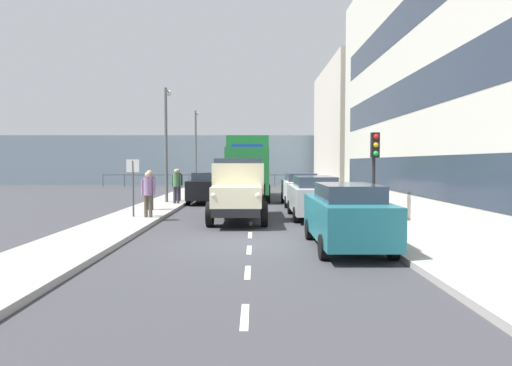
{
  "coord_description": "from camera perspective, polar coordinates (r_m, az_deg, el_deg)",
  "views": [
    {
      "loc": [
        -0.15,
        12.12,
        2.28
      ],
      "look_at": [
        -0.22,
        -13.41,
        1.05
      ],
      "focal_mm": 30.06,
      "sensor_mm": 36.0,
      "label": 1
    }
  ],
  "objects": [
    {
      "name": "pedestrian_couple_b",
      "position": [
        17.13,
        -14.18,
        -0.97
      ],
      "size": [
        0.53,
        0.34,
        1.77
      ],
      "color": "#4C473D",
      "rests_on": "sidewalk_right"
    },
    {
      "name": "car_silver_kerbside_1",
      "position": [
        17.69,
        7.7,
        -1.76
      ],
      "size": [
        1.91,
        4.44,
        1.72
      ],
      "color": "#B7BABF",
      "rests_on": "ground_plane"
    },
    {
      "name": "pedestrian_in_dark_coat",
      "position": [
        19.79,
        -13.98,
        -0.44
      ],
      "size": [
        0.53,
        0.34,
        1.78
      ],
      "color": "#4C473D",
      "rests_on": "sidewalk_right"
    },
    {
      "name": "lamp_post_promenade",
      "position": [
        23.78,
        -11.81,
        6.42
      ],
      "size": [
        0.32,
        1.14,
        6.13
      ],
      "color": "#59595B",
      "rests_on": "sidewalk_right"
    },
    {
      "name": "sidewalk_left",
      "position": [
        21.62,
        11.98,
        -3.16
      ],
      "size": [
        2.34,
        38.81,
        0.15
      ],
      "primitive_type": "cube",
      "color": "#9E9993",
      "rests_on": "ground_plane"
    },
    {
      "name": "sea_horizon",
      "position": [
        43.42,
        -0.36,
        3.04
      ],
      "size": [
        80.0,
        0.8,
        5.0
      ],
      "primitive_type": "cube",
      "color": "gray",
      "rests_on": "ground_plane"
    },
    {
      "name": "car_teal_kerbside_near",
      "position": [
        11.59,
        11.91,
        -4.17
      ],
      "size": [
        1.81,
        4.33,
        1.72
      ],
      "color": "#1E6670",
      "rests_on": "ground_plane"
    },
    {
      "name": "lamp_post_far",
      "position": [
        35.05,
        -7.99,
        5.39
      ],
      "size": [
        0.32,
        1.14,
        6.29
      ],
      "color": "#59595B",
      "rests_on": "sidewalk_right"
    },
    {
      "name": "pedestrian_couple_a",
      "position": [
        22.65,
        -10.57,
        -0.0
      ],
      "size": [
        0.53,
        0.34,
        1.79
      ],
      "color": "#383342",
      "rests_on": "sidewalk_right"
    },
    {
      "name": "street_sign",
      "position": [
        17.47,
        -16.06,
        0.69
      ],
      "size": [
        0.5,
        0.07,
        2.25
      ],
      "color": "#4C4C4C",
      "rests_on": "sidewalk_right"
    },
    {
      "name": "car_white_kerbside_2",
      "position": [
        22.91,
        5.9,
        -0.73
      ],
      "size": [
        1.83,
        4.38,
        1.72
      ],
      "color": "white",
      "rests_on": "ground_plane"
    },
    {
      "name": "pedestrian_strolling",
      "position": [
        24.13,
        -10.37,
        0.15
      ],
      "size": [
        0.53,
        0.34,
        1.78
      ],
      "color": "#383342",
      "rests_on": "sidewalk_right"
    },
    {
      "name": "lorry_cargo_green",
      "position": [
        26.91,
        -1.08,
        2.32
      ],
      "size": [
        2.58,
        8.2,
        3.87
      ],
      "color": "#1E7033",
      "rests_on": "ground_plane"
    },
    {
      "name": "truck_vintage_cream",
      "position": [
        16.49,
        -2.35,
        -1.08
      ],
      "size": [
        2.17,
        5.64,
        2.43
      ],
      "color": "black",
      "rests_on": "ground_plane"
    },
    {
      "name": "building_terrace",
      "position": [
        20.14,
        29.79,
        12.61
      ],
      "size": [
        8.24,
        19.94,
        11.72
      ],
      "color": "beige",
      "rests_on": "ground_plane"
    },
    {
      "name": "building_far_block",
      "position": [
        36.52,
        15.57,
        6.93
      ],
      "size": [
        8.23,
        12.6,
        10.01
      ],
      "color": "beige",
      "rests_on": "ground_plane"
    },
    {
      "name": "ground_plane",
      "position": [
        21.14,
        -0.56,
        -3.44
      ],
      "size": [
        80.0,
        80.0,
        0.0
      ],
      "primitive_type": "plane",
      "color": "#38383D"
    },
    {
      "name": "sidewalk_right",
      "position": [
        21.68,
        -13.07,
        -3.16
      ],
      "size": [
        2.34,
        38.81,
        0.15
      ],
      "primitive_type": "cube",
      "color": "#9E9993",
      "rests_on": "ground_plane"
    },
    {
      "name": "road_centreline_markings",
      "position": [
        20.41,
        -0.58,
        -3.65
      ],
      "size": [
        0.12,
        35.12,
        0.01
      ],
      "color": "silver",
      "rests_on": "ground_plane"
    },
    {
      "name": "car_black_oppositeside_0",
      "position": [
        24.41,
        -6.55,
        -0.51
      ],
      "size": [
        1.87,
        4.5,
        1.72
      ],
      "color": "black",
      "rests_on": "ground_plane"
    },
    {
      "name": "traffic_light_near",
      "position": [
        15.98,
        15.51,
        3.34
      ],
      "size": [
        0.28,
        0.41,
        3.2
      ],
      "color": "black",
      "rests_on": "sidewalk_left"
    },
    {
      "name": "seawall_railing",
      "position": [
        39.85,
        -0.37,
        0.79
      ],
      "size": [
        28.08,
        0.08,
        1.2
      ],
      "color": "#4C5156",
      "rests_on": "ground_plane"
    }
  ]
}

